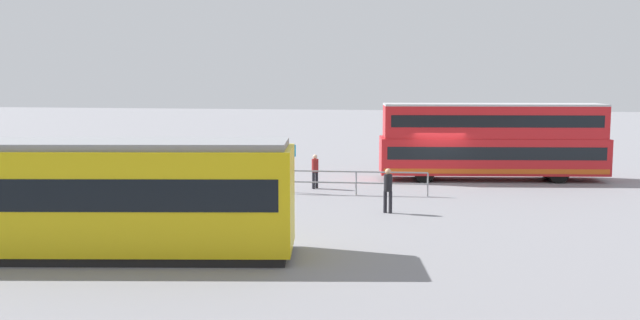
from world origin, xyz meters
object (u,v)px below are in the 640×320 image
object	(u,v)px
double_decker_bus	(492,141)
pedestrian_crossing	(388,187)
tram_yellow	(21,197)
pedestrian_near_railing	(315,169)
info_sign	(282,157)

from	to	relation	value
double_decker_bus	pedestrian_crossing	world-z (taller)	double_decker_bus
double_decker_bus	tram_yellow	world-z (taller)	double_decker_bus
tram_yellow	pedestrian_crossing	size ratio (longest dim) A/B	9.22
double_decker_bus	pedestrian_near_railing	xyz separation A→B (m)	(8.37, 4.37, -1.07)
pedestrian_crossing	info_sign	distance (m)	6.65
double_decker_bus	info_sign	distance (m)	11.18
tram_yellow	pedestrian_near_railing	distance (m)	15.22
double_decker_bus	pedestrian_crossing	bearing A→B (deg)	65.31
tram_yellow	info_sign	bearing A→B (deg)	-111.12
tram_yellow	pedestrian_crossing	bearing A→B (deg)	-139.86
pedestrian_near_railing	info_sign	bearing A→B (deg)	44.85
pedestrian_near_railing	pedestrian_crossing	bearing A→B (deg)	125.24
pedestrian_near_railing	info_sign	distance (m)	1.93
pedestrian_near_railing	double_decker_bus	bearing A→B (deg)	-152.44
double_decker_bus	info_sign	bearing A→B (deg)	30.31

